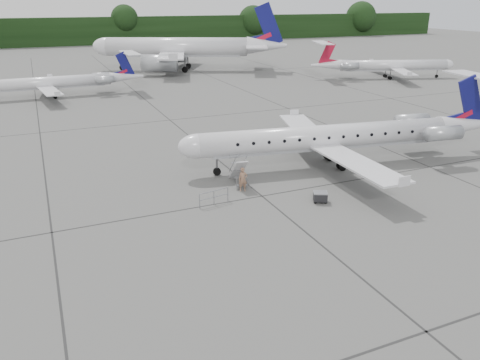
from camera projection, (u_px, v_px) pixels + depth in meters
name	position (u px, v px, depth m)	size (l,w,h in m)	color
ground	(349.00, 205.00, 31.53)	(320.00, 320.00, 0.00)	#555553
treeline	(94.00, 31.00, 141.39)	(260.00, 4.00, 8.00)	black
main_regional_jet	(326.00, 125.00, 37.65)	(26.96, 19.41, 6.91)	silver
airstair	(238.00, 170.00, 34.65)	(0.85, 2.47, 2.17)	silver
passenger	(243.00, 179.00, 33.47)	(0.64, 0.42, 1.77)	#8A634B
safety_railing	(214.00, 198.00, 31.36)	(2.20, 0.08, 1.00)	gray
baggage_cart	(320.00, 197.00, 31.78)	(0.91, 0.74, 0.79)	black
bg_narrowbody	(176.00, 37.00, 88.77)	(34.42, 24.78, 12.36)	silver
bg_regional_left	(46.00, 77.00, 64.80)	(22.15, 15.95, 5.81)	silver
bg_regional_right	(394.00, 60.00, 80.83)	(24.01, 17.28, 6.30)	silver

